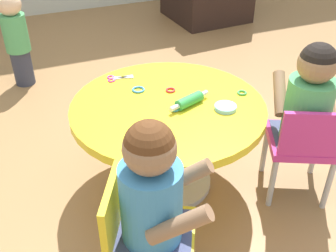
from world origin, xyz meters
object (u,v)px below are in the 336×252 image
at_px(seated_child_right, 310,97).
at_px(craft_scissors, 116,78).
at_px(child_chair_right, 302,144).
at_px(craft_table, 168,125).
at_px(child_chair_left, 143,236).
at_px(rolling_pin, 189,101).
at_px(toddler_standing, 16,37).
at_px(seated_child_left, 152,189).

distance_m(seated_child_right, craft_scissors, 0.94).
bearing_deg(child_chair_right, craft_table, 150.98).
distance_m(craft_table, child_chair_right, 0.63).
distance_m(child_chair_left, rolling_pin, 0.67).
distance_m(craft_table, rolling_pin, 0.17).
xyz_separation_m(craft_table, rolling_pin, (0.09, -0.04, 0.14)).
bearing_deg(child_chair_right, rolling_pin, 150.42).
distance_m(craft_table, child_chair_left, 0.63).
bearing_deg(toddler_standing, craft_table, -68.48).
height_order(child_chair_right, rolling_pin, child_chair_right).
bearing_deg(craft_table, seated_child_left, -116.95).
bearing_deg(toddler_standing, seated_child_right, -56.24).
height_order(child_chair_left, child_chair_right, same).
distance_m(toddler_standing, craft_scissors, 1.16).
xyz_separation_m(seated_child_left, craft_scissors, (0.14, 0.90, -0.06)).
relative_size(craft_table, craft_scissors, 6.47).
bearing_deg(craft_scissors, rolling_pin, -58.35).
height_order(craft_table, child_chair_left, child_chair_left).
distance_m(child_chair_left, craft_scissors, 0.91).
bearing_deg(seated_child_left, craft_table, 63.05).
bearing_deg(child_chair_left, seated_child_left, -27.42).
distance_m(seated_child_right, rolling_pin, 0.53).
xyz_separation_m(seated_child_left, child_chair_right, (0.84, 0.26, -0.23)).
height_order(craft_table, child_chair_right, child_chair_right).
distance_m(craft_table, toddler_standing, 1.53).
relative_size(craft_table, child_chair_right, 1.68).
xyz_separation_m(rolling_pin, craft_scissors, (-0.23, 0.38, -0.02)).
xyz_separation_m(child_chair_left, seated_child_left, (0.04, -0.02, 0.23)).
height_order(child_chair_left, craft_scissors, child_chair_left).
bearing_deg(toddler_standing, child_chair_left, -83.07).
bearing_deg(child_chair_left, craft_table, 59.43).
relative_size(seated_child_left, seated_child_right, 1.00).
distance_m(child_chair_left, seated_child_right, 0.96).
xyz_separation_m(child_chair_left, rolling_pin, (0.41, 0.50, 0.19)).
relative_size(child_chair_left, seated_child_right, 1.05).
height_order(child_chair_right, craft_scissors, child_chair_right).
distance_m(child_chair_right, rolling_pin, 0.57).
distance_m(child_chair_left, seated_child_left, 0.23).
distance_m(child_chair_left, toddler_standing, 1.98).
xyz_separation_m(craft_table, child_chair_left, (-0.32, -0.54, -0.06)).
distance_m(seated_child_left, child_chair_right, 0.90).
bearing_deg(craft_table, craft_scissors, 113.50).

